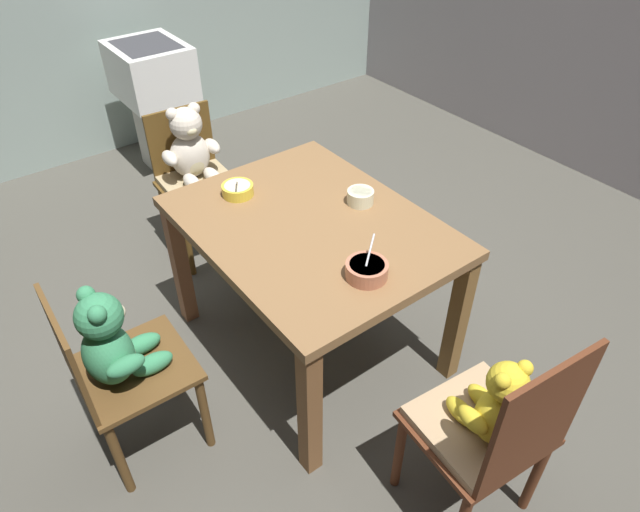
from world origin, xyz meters
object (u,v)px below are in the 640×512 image
at_px(porridge_bowl_yellow_near_left, 238,190).
at_px(sink_basin, 155,90).
at_px(teddy_chair_near_right, 492,420).
at_px(porridge_bowl_cream_far_center, 360,197).
at_px(porridge_bowl_terracotta_near_right, 367,270).
at_px(teddy_chair_near_front, 114,353).
at_px(dining_table, 311,242).
at_px(teddy_chair_near_left, 193,162).

xyz_separation_m(porridge_bowl_yellow_near_left, sink_basin, (-1.69, 0.33, -0.18)).
xyz_separation_m(teddy_chair_near_right, porridge_bowl_cream_far_center, (-1.01, 0.28, 0.23)).
relative_size(porridge_bowl_terracotta_near_right, sink_basin, 0.18).
bearing_deg(porridge_bowl_cream_far_center, teddy_chair_near_front, -89.10).
height_order(porridge_bowl_terracotta_near_right, porridge_bowl_yellow_near_left, porridge_bowl_terracotta_near_right).
relative_size(dining_table, porridge_bowl_terracotta_near_right, 7.32).
distance_m(teddy_chair_near_left, porridge_bowl_yellow_near_left, 0.68).
distance_m(porridge_bowl_yellow_near_left, porridge_bowl_cream_far_center, 0.54).
height_order(porridge_bowl_yellow_near_left, porridge_bowl_cream_far_center, porridge_bowl_yellow_near_left).
bearing_deg(porridge_bowl_terracotta_near_right, porridge_bowl_cream_far_center, 142.42).
xyz_separation_m(teddy_chair_near_right, porridge_bowl_terracotta_near_right, (-0.62, -0.02, 0.23)).
bearing_deg(porridge_bowl_cream_far_center, sink_basin, -178.34).
distance_m(teddy_chair_near_left, porridge_bowl_terracotta_near_right, 1.42).
relative_size(teddy_chair_near_right, porridge_bowl_cream_far_center, 8.03).
bearing_deg(porridge_bowl_yellow_near_left, teddy_chair_near_front, -62.66).
bearing_deg(dining_table, teddy_chair_near_front, -88.11).
relative_size(teddy_chair_near_left, sink_basin, 1.01).
distance_m(teddy_chair_near_front, porridge_bowl_terracotta_near_right, 0.95).
relative_size(teddy_chair_near_front, porridge_bowl_yellow_near_left, 5.78).
relative_size(teddy_chair_near_left, porridge_bowl_terracotta_near_right, 5.62).
bearing_deg(sink_basin, teddy_chair_near_right, -4.14).
bearing_deg(teddy_chair_near_left, dining_table, 5.87).
distance_m(teddy_chair_near_front, sink_basin, 2.35).
xyz_separation_m(dining_table, teddy_chair_near_left, (-1.01, -0.05, -0.05)).
bearing_deg(dining_table, porridge_bowl_cream_far_center, 87.50).
distance_m(teddy_chair_near_front, porridge_bowl_yellow_near_left, 0.88).
xyz_separation_m(teddy_chair_near_left, sink_basin, (-1.04, 0.25, 0.00)).
relative_size(teddy_chair_near_right, sink_basin, 1.06).
xyz_separation_m(porridge_bowl_terracotta_near_right, porridge_bowl_cream_far_center, (-0.39, 0.30, 0.00)).
bearing_deg(sink_basin, teddy_chair_near_left, -13.38).
bearing_deg(teddy_chair_near_right, porridge_bowl_yellow_near_left, 10.15).
bearing_deg(teddy_chair_near_right, dining_table, 4.45).
relative_size(dining_table, porridge_bowl_cream_far_center, 9.96).
bearing_deg(sink_basin, porridge_bowl_terracotta_near_right, -5.57).
distance_m(teddy_chair_near_left, teddy_chair_near_right, 2.03).
bearing_deg(teddy_chair_near_front, teddy_chair_near_left, 52.54).
bearing_deg(porridge_bowl_yellow_near_left, teddy_chair_near_left, 172.70).
relative_size(teddy_chair_near_right, porridge_bowl_terracotta_near_right, 5.90).
height_order(dining_table, teddy_chair_near_right, teddy_chair_near_right).
bearing_deg(porridge_bowl_yellow_near_left, porridge_bowl_terracotta_near_right, 6.81).
bearing_deg(teddy_chair_near_left, porridge_bowl_yellow_near_left, -4.08).
height_order(teddy_chair_near_front, porridge_bowl_yellow_near_left, porridge_bowl_yellow_near_left).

